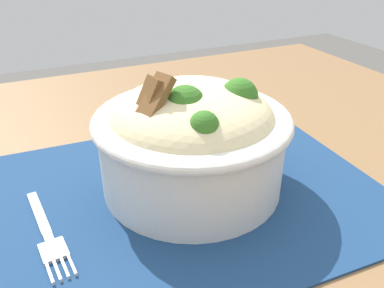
% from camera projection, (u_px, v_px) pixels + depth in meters
% --- Properties ---
extents(table, '(1.02, 0.92, 0.75)m').
position_uv_depth(table, '(191.00, 245.00, 0.45)').
color(table, olive).
rests_on(table, ground_plane).
extents(placemat, '(0.48, 0.33, 0.00)m').
position_uv_depth(placemat, '(157.00, 199.00, 0.41)').
color(placemat, navy).
rests_on(placemat, table).
extents(bowl, '(0.20, 0.20, 0.13)m').
position_uv_depth(bowl, '(192.00, 136.00, 0.41)').
color(bowl, silver).
rests_on(bowl, placemat).
extents(fork, '(0.03, 0.13, 0.00)m').
position_uv_depth(fork, '(48.00, 235.00, 0.36)').
color(fork, silver).
rests_on(fork, placemat).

